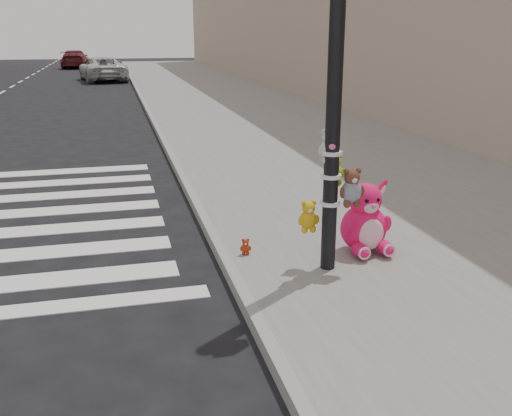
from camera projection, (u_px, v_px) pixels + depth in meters
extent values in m
plane|color=black|center=(79.00, 414.00, 4.14)|extent=(120.00, 120.00, 0.00)
cube|color=slate|center=(301.00, 138.00, 14.54)|extent=(7.00, 80.00, 0.14)
cube|color=gray|center=(165.00, 144.00, 13.74)|extent=(0.12, 80.00, 0.15)
cylinder|color=black|center=(335.00, 85.00, 5.78)|extent=(0.16, 0.16, 4.00)
cylinder|color=white|center=(330.00, 203.00, 6.14)|extent=(0.22, 0.22, 0.04)
cylinder|color=white|center=(331.00, 176.00, 6.06)|extent=(0.22, 0.22, 0.04)
cylinder|color=white|center=(332.00, 153.00, 5.98)|extent=(0.22, 0.22, 0.04)
ellipsoid|color=#FF1564|center=(360.00, 252.00, 6.58)|extent=(0.20, 0.31, 0.16)
ellipsoid|color=#FF1564|center=(385.00, 249.00, 6.67)|extent=(0.20, 0.31, 0.16)
ellipsoid|color=#FF1564|center=(364.00, 228.00, 6.79)|extent=(0.59, 0.51, 0.57)
ellipsoid|color=#F9BFD1|center=(371.00, 234.00, 6.62)|extent=(0.32, 0.13, 0.37)
sphere|color=#FF1564|center=(365.00, 199.00, 6.69)|extent=(0.41, 0.41, 0.39)
ellipsoid|color=#FF1564|center=(351.00, 196.00, 6.64)|extent=(0.27, 0.09, 0.39)
ellipsoid|color=#FF1564|center=(378.00, 193.00, 6.74)|extent=(0.27, 0.09, 0.39)
imported|color=silver|center=(103.00, 69.00, 32.12)|extent=(2.91, 5.06, 1.33)
imported|color=maroon|center=(75.00, 59.00, 43.91)|extent=(2.03, 4.66, 1.33)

